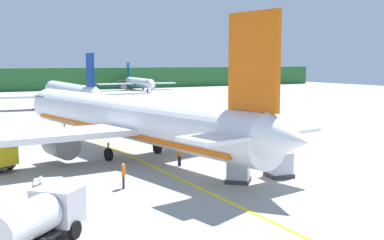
% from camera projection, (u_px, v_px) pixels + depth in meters
% --- Properties ---
extents(ground, '(240.00, 320.00, 0.20)m').
position_uv_depth(ground, '(113.00, 122.00, 70.47)').
color(ground, '#999993').
extents(distant_treeline, '(216.00, 6.00, 6.73)m').
position_uv_depth(distant_treeline, '(18.00, 80.00, 143.62)').
color(distant_treeline, '#28602D').
rests_on(distant_treeline, ground).
extents(airliner_foreground, '(34.50, 41.56, 11.90)m').
position_uv_depth(airliner_foreground, '(128.00, 119.00, 44.70)').
color(airliner_foreground, white).
rests_on(airliner_foreground, ground).
extents(airliner_mid_apron, '(29.32, 35.18, 10.06)m').
position_uv_depth(airliner_mid_apron, '(71.00, 92.00, 92.01)').
color(airliner_mid_apron, silver).
rests_on(airliner_mid_apron, ground).
extents(airliner_far_taxiway, '(24.34, 29.43, 8.39)m').
position_uv_depth(airliner_far_taxiway, '(138.00, 82.00, 147.14)').
color(airliner_far_taxiway, silver).
rests_on(airliner_far_taxiway, ground).
extents(service_truck_baggage, '(5.35, 5.29, 2.40)m').
position_uv_depth(service_truck_baggage, '(37.00, 218.00, 22.70)').
color(service_truck_baggage, silver).
rests_on(service_truck_baggage, ground).
extents(cargo_container_near, '(2.41, 2.41, 1.90)m').
position_uv_depth(cargo_container_near, '(239.00, 170.00, 34.97)').
color(cargo_container_near, '#333338').
rests_on(cargo_container_near, ground).
extents(cargo_container_mid, '(2.12, 2.12, 2.13)m').
position_uv_depth(cargo_container_mid, '(49.00, 197.00, 27.52)').
color(cargo_container_mid, '#333338').
rests_on(cargo_container_mid, ground).
extents(cargo_container_far, '(2.02, 2.02, 2.04)m').
position_uv_depth(cargo_container_far, '(279.00, 164.00, 36.54)').
color(cargo_container_far, '#333338').
rests_on(cargo_container_far, ground).
extents(crew_marshaller, '(0.38, 0.59, 1.70)m').
position_uv_depth(crew_marshaller, '(179.00, 154.00, 40.42)').
color(crew_marshaller, '#191E33').
rests_on(crew_marshaller, ground).
extents(crew_loader_left, '(0.40, 0.58, 1.77)m').
position_uv_depth(crew_loader_left, '(123.00, 174.00, 33.18)').
color(crew_loader_left, '#191E33').
rests_on(crew_loader_left, ground).
extents(apron_guide_line, '(0.30, 60.00, 0.01)m').
position_uv_depth(apron_guide_line, '(148.00, 164.00, 41.24)').
color(apron_guide_line, yellow).
rests_on(apron_guide_line, ground).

